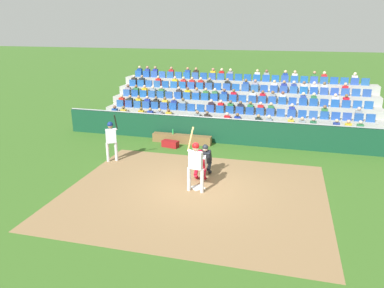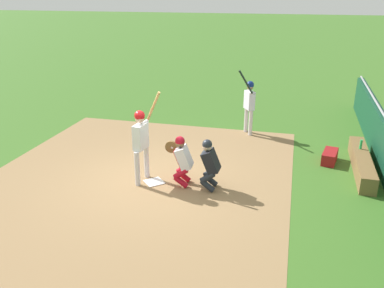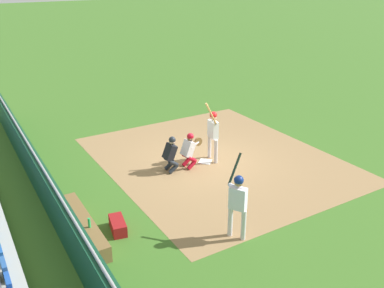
% 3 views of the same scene
% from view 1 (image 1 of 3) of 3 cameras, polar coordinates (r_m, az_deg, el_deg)
% --- Properties ---
extents(ground_plane, '(160.00, 160.00, 0.00)m').
position_cam_1_polar(ground_plane, '(13.90, 0.87, -6.78)').
color(ground_plane, '#3A6622').
extents(infield_dirt_patch, '(9.41, 7.97, 0.01)m').
position_cam_1_polar(infield_dirt_patch, '(13.46, 0.33, -7.62)').
color(infield_dirt_patch, '#906F49').
rests_on(infield_dirt_patch, ground_plane).
extents(home_plate_marker, '(0.62, 0.62, 0.02)m').
position_cam_1_polar(home_plate_marker, '(13.89, 0.88, -6.72)').
color(home_plate_marker, white).
rests_on(home_plate_marker, infield_dirt_patch).
extents(batter_at_plate, '(0.65, 0.61, 2.32)m').
position_cam_1_polar(batter_at_plate, '(13.18, 0.51, -2.62)').
color(batter_at_plate, silver).
rests_on(batter_at_plate, ground_plane).
extents(catcher_crouching, '(0.49, 0.74, 1.30)m').
position_cam_1_polar(catcher_crouching, '(14.28, 1.24, -2.95)').
color(catcher_crouching, '#B61022').
rests_on(catcher_crouching, ground_plane).
extents(home_plate_umpire, '(0.46, 0.46, 1.29)m').
position_cam_1_polar(home_plate_umpire, '(14.92, 2.10, -2.10)').
color(home_plate_umpire, '#20252D').
rests_on(home_plate_umpire, ground_plane).
extents(dugout_wall, '(17.62, 0.24, 1.34)m').
position_cam_1_polar(dugout_wall, '(18.92, 5.26, 1.97)').
color(dugout_wall, '#114029').
rests_on(dugout_wall, ground_plane).
extents(dugout_bench, '(3.08, 0.40, 0.44)m').
position_cam_1_polar(dugout_bench, '(19.02, -1.57, 0.80)').
color(dugout_bench, brown).
rests_on(dugout_bench, ground_plane).
extents(water_bottle_on_bench, '(0.07, 0.07, 0.26)m').
position_cam_1_polar(water_bottle_on_bench, '(19.05, -2.95, 1.91)').
color(water_bottle_on_bench, green).
rests_on(water_bottle_on_bench, dugout_bench).
extents(equipment_duffel_bag, '(0.87, 0.50, 0.33)m').
position_cam_1_polar(equipment_duffel_bag, '(18.42, -3.35, 0.02)').
color(equipment_duffel_bag, maroon).
rests_on(equipment_duffel_bag, ground_plane).
extents(on_deck_batter, '(0.68, 0.56, 2.22)m').
position_cam_1_polar(on_deck_batter, '(16.58, -12.32, 1.09)').
color(on_deck_batter, silver).
rests_on(on_deck_batter, ground_plane).
extents(bleacher_stand, '(15.85, 4.98, 3.15)m').
position_cam_1_polar(bleacher_stand, '(23.03, 7.20, 5.52)').
color(bleacher_stand, '#A4A49C').
rests_on(bleacher_stand, ground_plane).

